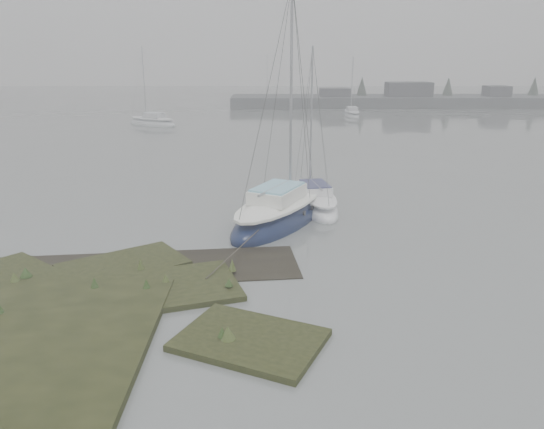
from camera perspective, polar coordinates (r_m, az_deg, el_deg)
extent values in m
plane|color=slate|center=(42.91, -1.72, 7.55)|extent=(160.00, 160.00, 0.00)
cube|color=#4C4F51|center=(78.69, 18.51, 11.43)|extent=(60.00, 8.00, 1.60)
cube|color=#424247|center=(74.10, 6.74, 12.49)|extent=(4.00, 3.00, 2.20)
cube|color=#424247|center=(75.94, 14.44, 12.50)|extent=(6.00, 3.00, 3.00)
cube|color=#424247|center=(79.81, 22.97, 11.73)|extent=(3.00, 3.00, 2.50)
cone|color=#384238|center=(76.60, 9.63, 13.12)|extent=(2.00, 2.00, 3.50)
cone|color=#384238|center=(79.52, 18.39, 12.65)|extent=(2.00, 2.00, 3.50)
cone|color=#384238|center=(84.08, 26.33, 11.97)|extent=(2.00, 2.00, 3.50)
ellipsoid|color=#0E1736|center=(23.01, 0.93, -0.42)|extent=(5.63, 7.84, 1.83)
ellipsoid|color=white|center=(22.81, 0.93, 1.34)|extent=(4.75, 6.75, 0.52)
cube|color=white|center=(22.41, 0.58, 2.25)|extent=(2.61, 3.04, 0.54)
cube|color=#8ECEE6|center=(22.33, 0.58, 3.00)|extent=(2.42, 2.80, 0.09)
cylinder|color=#939399|center=(22.89, 2.07, 13.30)|extent=(0.12, 0.12, 8.61)
cylinder|color=#939399|center=(22.14, 0.34, 2.88)|extent=(1.46, 2.73, 0.10)
ellipsoid|color=white|center=(25.23, 4.45, 1.02)|extent=(2.77, 5.84, 1.36)
ellipsoid|color=white|center=(25.08, 4.48, 2.21)|extent=(2.28, 5.07, 0.38)
cube|color=white|center=(24.77, 4.63, 2.83)|extent=(1.51, 2.10, 0.40)
cube|color=#191A49|center=(24.72, 4.65, 3.33)|extent=(1.40, 1.93, 0.06)
cylinder|color=#939399|center=(25.13, 4.25, 10.34)|extent=(0.09, 0.09, 6.41)
cylinder|color=#939399|center=(24.57, 4.74, 3.24)|extent=(0.45, 2.22, 0.07)
ellipsoid|color=silver|center=(55.94, -12.74, 9.45)|extent=(6.01, 4.68, 1.42)
ellipsoid|color=silver|center=(55.88, -12.78, 10.03)|extent=(5.17, 3.96, 0.40)
cube|color=silver|center=(55.67, -12.61, 10.38)|extent=(2.37, 2.11, 0.42)
cube|color=silver|center=(55.64, -12.62, 10.62)|extent=(2.18, 1.96, 0.07)
cylinder|color=#939399|center=(56.10, -13.60, 13.74)|extent=(0.09, 0.09, 6.70)
cylinder|color=#939399|center=(55.53, -12.49, 10.61)|extent=(2.05, 1.28, 0.08)
ellipsoid|color=#A2A8AC|center=(63.14, 8.56, 10.47)|extent=(1.72, 5.13, 1.24)
ellipsoid|color=silver|center=(63.08, 8.58, 10.92)|extent=(1.37, 4.47, 0.35)
cube|color=silver|center=(62.84, 8.62, 11.18)|extent=(1.11, 1.76, 0.37)
cube|color=#ACAFB6|center=(62.82, 8.63, 11.36)|extent=(1.03, 1.61, 0.06)
cylinder|color=#939399|center=(63.49, 8.61, 13.84)|extent=(0.08, 0.08, 5.85)
cylinder|color=#939399|center=(62.67, 8.65, 11.35)|extent=(0.08, 2.05, 0.07)
ellipsoid|color=#A1A6A9|center=(75.75, -0.02, 11.71)|extent=(5.56, 3.03, 1.28)
ellipsoid|color=white|center=(75.70, -0.02, 12.09)|extent=(4.81, 2.52, 0.36)
cube|color=white|center=(75.62, 0.15, 12.33)|extent=(2.04, 1.56, 0.38)
cube|color=silver|center=(75.60, 0.15, 12.49)|extent=(1.88, 1.45, 0.06)
cylinder|color=#939399|center=(75.67, -0.54, 14.58)|extent=(0.08, 0.08, 6.04)
cylinder|color=#939399|center=(75.57, 0.26, 12.49)|extent=(2.06, 0.61, 0.07)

